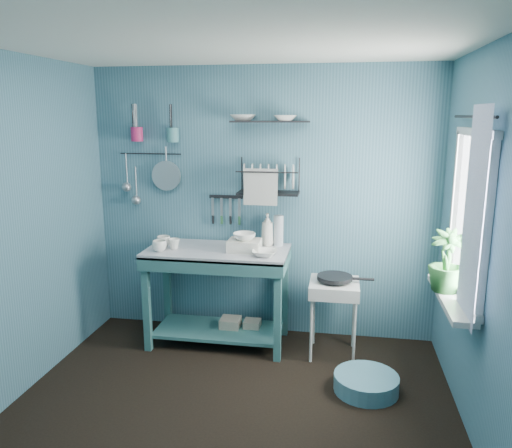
% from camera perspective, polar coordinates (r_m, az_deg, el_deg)
% --- Properties ---
extents(floor, '(3.20, 3.20, 0.00)m').
position_cam_1_polar(floor, '(3.73, -3.20, -21.22)').
color(floor, black).
rests_on(floor, ground).
extents(ceiling, '(3.20, 3.20, 0.00)m').
position_cam_1_polar(ceiling, '(3.14, -3.78, 20.37)').
color(ceiling, silver).
rests_on(ceiling, ground).
extents(wall_back, '(3.20, 0.00, 3.20)m').
position_cam_1_polar(wall_back, '(4.65, 0.76, 2.32)').
color(wall_back, '#396475').
rests_on(wall_back, ground).
extents(wall_front, '(3.20, 0.00, 3.20)m').
position_cam_1_polar(wall_front, '(1.87, -14.33, -13.80)').
color(wall_front, '#396475').
rests_on(wall_front, ground).
extents(wall_left, '(0.00, 3.00, 3.00)m').
position_cam_1_polar(wall_left, '(3.90, -27.04, -1.04)').
color(wall_left, '#396475').
rests_on(wall_left, ground).
extents(wall_right, '(0.00, 3.00, 3.00)m').
position_cam_1_polar(wall_right, '(3.25, 25.21, -3.30)').
color(wall_right, '#396475').
rests_on(wall_right, ground).
extents(work_counter, '(1.34, 0.81, 0.89)m').
position_cam_1_polar(work_counter, '(4.60, -4.35, -8.24)').
color(work_counter, '#2F6262').
rests_on(work_counter, floor).
extents(mug_left, '(0.12, 0.12, 0.10)m').
position_cam_1_polar(mug_left, '(4.44, -10.98, -2.48)').
color(mug_left, white).
rests_on(mug_left, work_counter).
extents(mug_mid, '(0.14, 0.14, 0.09)m').
position_cam_1_polar(mug_mid, '(4.50, -9.34, -2.25)').
color(mug_mid, white).
rests_on(mug_mid, work_counter).
extents(mug_right, '(0.17, 0.17, 0.10)m').
position_cam_1_polar(mug_right, '(4.59, -10.51, -1.97)').
color(mug_right, white).
rests_on(mug_right, work_counter).
extents(wash_tub, '(0.28, 0.22, 0.10)m').
position_cam_1_polar(wash_tub, '(4.37, -1.34, -2.46)').
color(wash_tub, beige).
rests_on(wash_tub, work_counter).
extents(tub_bowl, '(0.20, 0.19, 0.06)m').
position_cam_1_polar(tub_bowl, '(4.35, -1.34, -1.44)').
color(tub_bowl, white).
rests_on(tub_bowl, wash_tub).
extents(soap_bottle, '(0.11, 0.12, 0.30)m').
position_cam_1_polar(soap_bottle, '(4.53, 1.30, -0.64)').
color(soap_bottle, beige).
rests_on(soap_bottle, work_counter).
extents(water_bottle, '(0.09, 0.09, 0.28)m').
position_cam_1_polar(water_bottle, '(4.54, 2.59, -0.75)').
color(water_bottle, '#ADB9C1').
rests_on(water_bottle, work_counter).
extents(counter_bowl, '(0.22, 0.22, 0.05)m').
position_cam_1_polar(counter_bowl, '(4.22, 0.99, -3.33)').
color(counter_bowl, white).
rests_on(counter_bowl, work_counter).
extents(hotplate_stand, '(0.46, 0.46, 0.67)m').
position_cam_1_polar(hotplate_stand, '(4.46, 8.82, -10.60)').
color(hotplate_stand, silver).
rests_on(hotplate_stand, floor).
extents(frying_pan, '(0.30, 0.30, 0.03)m').
position_cam_1_polar(frying_pan, '(4.33, 8.98, -6.06)').
color(frying_pan, black).
rests_on(frying_pan, hotplate_stand).
extents(knife_strip, '(0.32, 0.02, 0.03)m').
position_cam_1_polar(knife_strip, '(4.68, -3.45, 3.12)').
color(knife_strip, black).
rests_on(knife_strip, wall_back).
extents(dish_rack, '(0.56, 0.25, 0.32)m').
position_cam_1_polar(dish_rack, '(4.47, 1.44, 5.47)').
color(dish_rack, black).
rests_on(dish_rack, wall_back).
extents(upper_shelf, '(0.72, 0.29, 0.01)m').
position_cam_1_polar(upper_shelf, '(4.47, 1.54, 11.62)').
color(upper_shelf, black).
rests_on(upper_shelf, wall_back).
extents(shelf_bowl_left, '(0.24, 0.24, 0.05)m').
position_cam_1_polar(shelf_bowl_left, '(4.51, -1.50, 12.43)').
color(shelf_bowl_left, white).
rests_on(shelf_bowl_left, upper_shelf).
extents(shelf_bowl_right, '(0.21, 0.21, 0.05)m').
position_cam_1_polar(shelf_bowl_right, '(4.45, 3.36, 12.11)').
color(shelf_bowl_right, white).
rests_on(shelf_bowl_right, upper_shelf).
extents(utensil_cup_magenta, '(0.11, 0.11, 0.13)m').
position_cam_1_polar(utensil_cup_magenta, '(4.83, -13.46, 9.95)').
color(utensil_cup_magenta, '#B02056').
rests_on(utensil_cup_magenta, wall_back).
extents(utensil_cup_teal, '(0.11, 0.11, 0.13)m').
position_cam_1_polar(utensil_cup_teal, '(4.71, -9.49, 10.01)').
color(utensil_cup_teal, teal).
rests_on(utensil_cup_teal, wall_back).
extents(colander, '(0.28, 0.03, 0.28)m').
position_cam_1_polar(colander, '(4.79, -10.21, 5.46)').
color(colander, '#A5A8AD').
rests_on(colander, wall_back).
extents(ladle_outer, '(0.01, 0.01, 0.30)m').
position_cam_1_polar(ladle_outer, '(4.95, -14.59, 6.09)').
color(ladle_outer, '#A5A8AD').
rests_on(ladle_outer, wall_back).
extents(ladle_inner, '(0.01, 0.01, 0.30)m').
position_cam_1_polar(ladle_inner, '(4.93, -13.56, 4.66)').
color(ladle_inner, '#A5A8AD').
rests_on(ladle_inner, wall_back).
extents(hook_rail, '(0.60, 0.01, 0.01)m').
position_cam_1_polar(hook_rail, '(4.85, -11.96, 7.86)').
color(hook_rail, black).
rests_on(hook_rail, wall_back).
extents(window_glass, '(0.00, 1.10, 1.10)m').
position_cam_1_polar(window_glass, '(3.64, 23.38, 0.86)').
color(window_glass, white).
rests_on(window_glass, wall_right).
extents(windowsill, '(0.16, 0.95, 0.04)m').
position_cam_1_polar(windowsill, '(3.77, 21.35, -7.90)').
color(windowsill, silver).
rests_on(windowsill, wall_right).
extents(curtain, '(0.00, 1.35, 1.35)m').
position_cam_1_polar(curtain, '(3.33, 23.54, 0.73)').
color(curtain, white).
rests_on(curtain, wall_right).
extents(curtain_rod, '(0.02, 1.05, 0.02)m').
position_cam_1_polar(curtain_rod, '(3.57, 23.58, 11.17)').
color(curtain_rod, black).
rests_on(curtain_rod, wall_right).
extents(potted_plant, '(0.28, 0.28, 0.45)m').
position_cam_1_polar(potted_plant, '(3.78, 20.98, -3.97)').
color(potted_plant, '#27622B').
rests_on(potted_plant, windowsill).
extents(storage_tin_large, '(0.18, 0.18, 0.22)m').
position_cam_1_polar(storage_tin_large, '(4.75, -2.93, -11.92)').
color(storage_tin_large, gray).
rests_on(storage_tin_large, floor).
extents(storage_tin_small, '(0.15, 0.15, 0.20)m').
position_cam_1_polar(storage_tin_small, '(4.74, -0.44, -12.07)').
color(storage_tin_small, gray).
rests_on(storage_tin_small, floor).
extents(floor_basin, '(0.49, 0.49, 0.13)m').
position_cam_1_polar(floor_basin, '(4.07, 12.47, -17.33)').
color(floor_basin, teal).
rests_on(floor_basin, floor).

